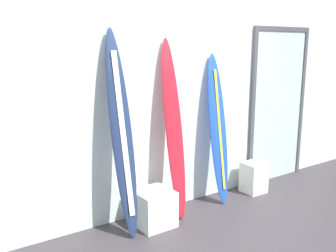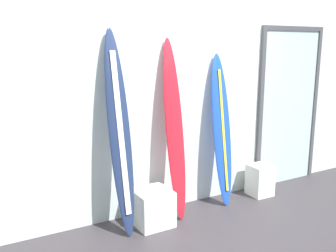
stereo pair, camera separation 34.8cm
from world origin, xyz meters
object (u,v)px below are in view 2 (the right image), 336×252
display_block_left (152,208)px  glass_door (288,104)px  display_block_center (260,180)px  surfboard_navy (120,133)px  surfboard_cobalt (222,132)px  surfboard_crimson (175,132)px

display_block_left → glass_door: 2.55m
glass_door → display_block_left: bearing=-172.5°
display_block_center → surfboard_navy: bearing=-179.8°
surfboard_navy → surfboard_cobalt: (1.38, 0.07, -0.15)m
display_block_left → surfboard_navy: bearing=169.6°
surfboard_navy → display_block_center: bearing=0.2°
surfboard_crimson → glass_door: bearing=5.8°
surfboard_navy → surfboard_cobalt: size_ratio=1.15×
display_block_center → glass_door: 1.20m
surfboard_cobalt → display_block_left: bearing=-172.7°
surfboard_crimson → glass_door: size_ratio=0.93×
display_block_left → display_block_center: display_block_center is taller
surfboard_navy → surfboard_crimson: bearing=3.4°
display_block_left → glass_door: (2.35, 0.31, 0.95)m
surfboard_cobalt → surfboard_crimson: bearing=-177.7°
surfboard_navy → surfboard_crimson: surfboard_navy is taller
surfboard_crimson → surfboard_cobalt: bearing=2.3°
surfboard_navy → display_block_left: size_ratio=5.35×
surfboard_cobalt → glass_door: 1.34m
surfboard_crimson → surfboard_cobalt: (0.69, 0.03, -0.09)m
display_block_left → surfboard_crimson: bearing=16.8°
surfboard_cobalt → glass_door: bearing=7.6°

